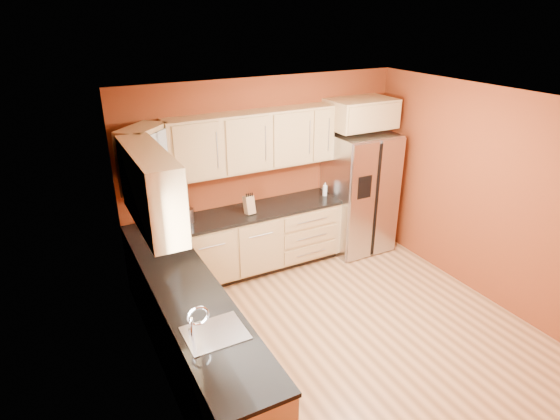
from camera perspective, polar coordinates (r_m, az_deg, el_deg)
name	(u,v)px	position (r m, az deg, el deg)	size (l,w,h in m)	color
floor	(343,330)	(5.60, 7.67, -14.28)	(4.00, 4.00, 0.00)	#8F5E37
ceiling	(358,102)	(4.51, 9.48, 12.85)	(4.00, 4.00, 0.00)	white
wall_back	(265,173)	(6.50, -1.82, 4.57)	(4.00, 0.04, 2.60)	maroon
wall_front	(519,339)	(3.74, 27.10, -13.84)	(4.00, 0.04, 2.60)	maroon
wall_left	(158,275)	(4.18, -14.64, -7.70)	(0.04, 4.00, 2.60)	maroon
wall_right	(484,195)	(6.23, 23.60, 1.68)	(0.04, 4.00, 2.60)	maroon
base_cabinets_back	(239,245)	(6.39, -4.98, -4.30)	(2.90, 0.60, 0.88)	tan
base_cabinets_left	(199,345)	(4.72, -9.90, -15.88)	(0.60, 2.80, 0.88)	tan
countertop_back	(238,215)	(6.18, -5.09, -0.56)	(2.90, 0.62, 0.04)	black
countertop_left	(196,304)	(4.45, -10.19, -11.26)	(0.62, 2.80, 0.04)	black
upper_cabinets_back	(253,141)	(6.11, -3.33, 8.42)	(2.30, 0.33, 0.75)	tan
upper_cabinets_left	(150,188)	(4.63, -15.53, 2.58)	(0.33, 1.35, 0.75)	tan
corner_upper_cabinet	(145,159)	(5.54, -16.14, 5.94)	(0.62, 0.33, 0.75)	tan
over_fridge_cabinet	(361,113)	(6.75, 9.83, 11.54)	(0.92, 0.60, 0.40)	tan
refrigerator	(359,192)	(7.02, 9.55, 2.12)	(0.90, 0.75, 1.78)	#A9A8AD
window	(174,277)	(3.63, -12.79, -7.97)	(0.03, 0.90, 1.00)	white
sink_faucet	(214,319)	(3.96, -8.03, -12.98)	(0.50, 0.42, 0.30)	silver
canister_left	(175,220)	(5.88, -12.71, -1.17)	(0.11, 0.11, 0.18)	#A9A8AD
canister_right	(189,215)	(5.96, -11.02, -0.66)	(0.12, 0.12, 0.19)	#A9A8AD
wine_bottle_a	(153,216)	(5.82, -15.17, -0.67)	(0.08, 0.08, 0.37)	black
wine_bottle_b	(171,213)	(5.84, -13.14, -0.39)	(0.08, 0.08, 0.37)	black
knife_block	(249,205)	(6.11, -3.79, 0.63)	(0.12, 0.11, 0.24)	tan
soap_dispenser	(325,189)	(6.72, 5.50, 2.55)	(0.07, 0.07, 0.19)	white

